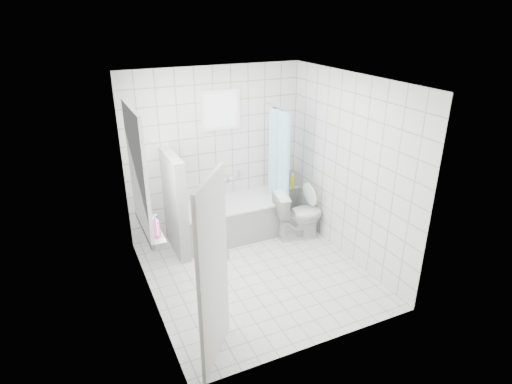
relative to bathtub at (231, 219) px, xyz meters
name	(u,v)px	position (x,y,z in m)	size (l,w,h in m)	color
ground	(257,273)	(-0.08, -1.12, -0.29)	(3.00, 3.00, 0.00)	white
ceiling	(257,80)	(-0.08, -1.12, 2.31)	(3.00, 3.00, 0.00)	white
wall_back	(216,152)	(-0.08, 0.38, 1.01)	(2.80, 0.02, 2.60)	white
wall_front	(323,240)	(-0.08, -2.62, 1.01)	(2.80, 0.02, 2.60)	white
wall_left	(144,206)	(-1.48, -1.12, 1.01)	(0.02, 3.00, 2.60)	white
wall_right	(348,169)	(1.32, -1.12, 1.01)	(0.02, 3.00, 2.60)	white
window_left	(140,172)	(-1.44, -0.82, 1.31)	(0.01, 0.90, 1.40)	white
window_back	(221,110)	(0.02, 0.33, 1.66)	(0.50, 0.01, 0.50)	white
window_sill	(150,228)	(-1.39, -0.82, 0.57)	(0.18, 1.02, 0.08)	white
door	(213,274)	(-1.09, -2.29, 0.71)	(0.04, 0.80, 2.00)	silver
bathtub	(231,219)	(0.00, 0.00, 0.00)	(1.63, 0.77, 0.58)	white
partition_wall	(175,204)	(-0.88, -0.05, 0.46)	(0.15, 0.85, 1.50)	white
tiled_ledge	(286,201)	(1.13, 0.25, -0.02)	(0.40, 0.24, 0.55)	white
toilet	(299,215)	(0.95, -0.47, 0.10)	(0.43, 0.76, 0.77)	white
curtain_rod	(276,107)	(0.75, -0.02, 1.71)	(0.02, 0.02, 0.80)	silver
shower_curtain	(279,167)	(0.75, -0.16, 0.81)	(0.14, 0.48, 1.78)	#53CCF3
tub_faucet	(228,178)	(0.10, 0.33, 0.56)	(0.18, 0.06, 0.06)	silver
sill_bottles	(150,217)	(-1.38, -0.87, 0.73)	(0.16, 0.72, 0.28)	#2FCFD6
ledge_bottles	(288,180)	(1.14, 0.25, 0.38)	(0.19, 0.20, 0.27)	#2318C1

